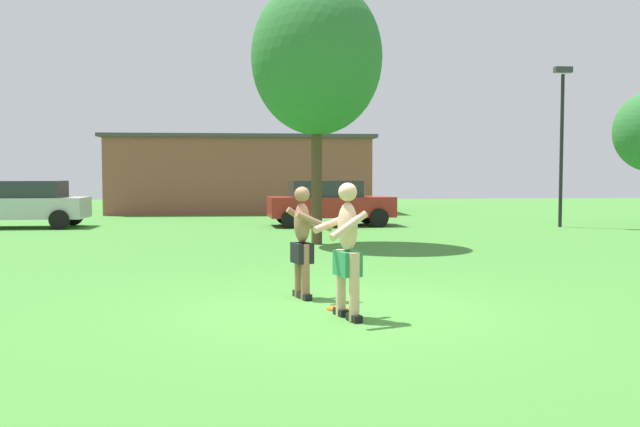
% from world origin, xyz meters
% --- Properties ---
extents(ground_plane, '(80.00, 80.00, 0.00)m').
position_xyz_m(ground_plane, '(0.00, 0.00, 0.00)').
color(ground_plane, '#428433').
extents(player_near, '(0.68, 0.64, 1.63)m').
position_xyz_m(player_near, '(-0.42, 0.89, 0.85)').
color(player_near, black).
rests_on(player_near, ground_plane).
extents(player_in_green, '(0.68, 0.83, 1.70)m').
position_xyz_m(player_in_green, '(0.04, -0.55, 0.90)').
color(player_in_green, black).
rests_on(player_in_green, ground_plane).
extents(frisbee, '(0.29, 0.29, 0.03)m').
position_xyz_m(frisbee, '(-0.02, 0.03, 0.01)').
color(frisbee, orange).
rests_on(frisbee, ground_plane).
extents(car_silver_near_post, '(4.33, 2.08, 1.58)m').
position_xyz_m(car_silver_near_post, '(-8.98, 14.81, 0.82)').
color(car_silver_near_post, silver).
rests_on(car_silver_near_post, ground_plane).
extents(car_red_mid_lot, '(4.43, 2.30, 1.58)m').
position_xyz_m(car_red_mid_lot, '(1.42, 14.70, 0.82)').
color(car_red_mid_lot, maroon).
rests_on(car_red_mid_lot, ground_plane).
extents(lamp_post, '(0.60, 0.24, 5.42)m').
position_xyz_m(lamp_post, '(9.23, 13.48, 3.35)').
color(lamp_post, black).
rests_on(lamp_post, ground_plane).
extents(outbuilding_behind_lot, '(12.26, 7.14, 3.58)m').
position_xyz_m(outbuilding_behind_lot, '(-1.85, 24.65, 1.80)').
color(outbuilding_behind_lot, brown).
rests_on(outbuilding_behind_lot, ground_plane).
extents(tree_near_building, '(3.34, 3.34, 6.74)m').
position_xyz_m(tree_near_building, '(0.45, 8.53, 4.76)').
color(tree_near_building, '#4C3823').
rests_on(tree_near_building, ground_plane).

